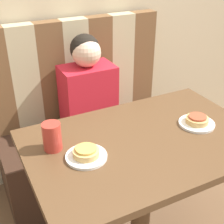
# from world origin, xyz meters

# --- Properties ---
(booth_seat) EXTENTS (1.17, 0.48, 0.47)m
(booth_seat) POSITION_xyz_m (0.00, 0.66, 0.23)
(booth_seat) COLOR #382319
(booth_seat) RESTS_ON ground_plane
(booth_backrest) EXTENTS (1.17, 0.09, 0.67)m
(booth_backrest) POSITION_xyz_m (-0.00, 0.86, 0.80)
(booth_backrest) COLOR brown
(booth_backrest) RESTS_ON booth_seat
(dining_table) EXTENTS (1.06, 0.70, 0.77)m
(dining_table) POSITION_xyz_m (0.00, 0.00, 0.67)
(dining_table) COLOR brown
(dining_table) RESTS_ON ground_plane
(person) EXTENTS (0.33, 0.22, 0.62)m
(person) POSITION_xyz_m (0.00, 0.66, 0.77)
(person) COLOR red
(person) RESTS_ON booth_seat
(plate_left) EXTENTS (0.17, 0.17, 0.01)m
(plate_left) POSITION_xyz_m (-0.29, -0.01, 0.78)
(plate_left) COLOR white
(plate_left) RESTS_ON dining_table
(plate_right) EXTENTS (0.17, 0.17, 0.01)m
(plate_right) POSITION_xyz_m (0.29, -0.01, 0.78)
(plate_right) COLOR white
(plate_right) RESTS_ON dining_table
(pizza_left) EXTENTS (0.11, 0.11, 0.04)m
(pizza_left) POSITION_xyz_m (-0.29, -0.01, 0.80)
(pizza_left) COLOR tan
(pizza_left) RESTS_ON plate_left
(pizza_right) EXTENTS (0.11, 0.11, 0.04)m
(pizza_right) POSITION_xyz_m (0.29, -0.01, 0.80)
(pizza_right) COLOR tan
(pizza_right) RESTS_ON plate_right
(drinking_cup) EXTENTS (0.08, 0.08, 0.12)m
(drinking_cup) POSITION_xyz_m (-0.39, 0.12, 0.84)
(drinking_cup) COLOR #B23328
(drinking_cup) RESTS_ON dining_table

